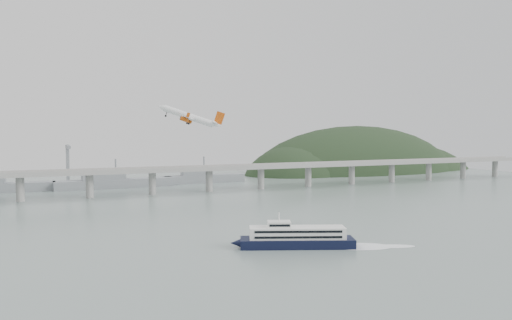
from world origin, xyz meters
name	(u,v)px	position (x,y,z in m)	size (l,w,h in m)	color
ground	(301,238)	(0.00, 0.00, 0.00)	(900.00, 900.00, 0.00)	slate
bridge	(186,172)	(-1.15, 200.00, 17.65)	(800.00, 22.00, 23.90)	gray
headland	(366,185)	(285.18, 331.75, -19.34)	(365.00, 155.00, 156.00)	black
ferry	(297,238)	(-10.98, -15.52, 4.38)	(81.30, 39.85, 16.15)	black
airliner	(190,117)	(-36.83, 66.58, 61.31)	(36.67, 34.92, 15.64)	white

